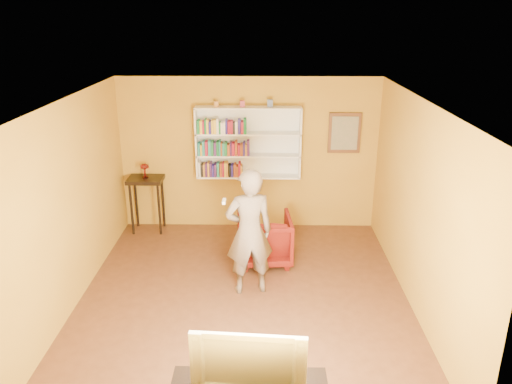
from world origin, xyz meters
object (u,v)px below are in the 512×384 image
(console_table, at_px, (146,187))
(person, at_px, (249,232))
(television, at_px, (249,356))
(bookshelf, at_px, (248,142))
(ruby_lustre, at_px, (145,168))
(armchair, at_px, (264,239))

(console_table, bearing_deg, person, -47.55)
(console_table, height_order, person, person)
(console_table, distance_m, television, 4.90)
(console_table, height_order, television, television)
(person, xyz_separation_m, television, (0.07, -2.46, -0.09))
(bookshelf, bearing_deg, ruby_lustre, -174.92)
(bookshelf, relative_size, ruby_lustre, 7.09)
(console_table, bearing_deg, bookshelf, 5.08)
(ruby_lustre, bearing_deg, television, -66.71)
(person, bearing_deg, console_table, -60.66)
(bookshelf, xyz_separation_m, console_table, (-1.80, -0.16, -0.77))
(console_table, xyz_separation_m, person, (1.87, -2.04, 0.08))
(bookshelf, height_order, person, bookshelf)
(bookshelf, relative_size, console_table, 1.81)
(person, bearing_deg, bookshelf, -101.24)
(console_table, relative_size, person, 0.55)
(bookshelf, height_order, console_table, bookshelf)
(bookshelf, distance_m, person, 2.31)
(bookshelf, relative_size, person, 1.00)
(bookshelf, distance_m, console_table, 1.96)
(armchair, xyz_separation_m, television, (-0.14, -3.35, 0.43))
(bookshelf, distance_m, armchair, 1.81)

